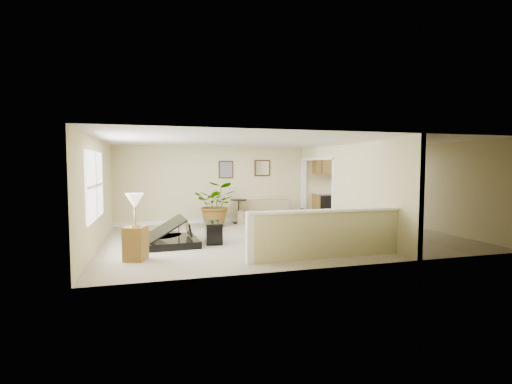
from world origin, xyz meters
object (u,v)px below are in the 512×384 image
object	(u,v)px
piano	(161,219)
lamp_stand	(135,232)
palm_plant	(216,204)
piano_bench	(213,232)
accent_table	(239,208)
loveseat	(263,211)
small_plant	(303,217)

from	to	relation	value
piano	lamp_stand	size ratio (longest dim) A/B	1.49
piano	palm_plant	bearing A→B (deg)	48.31
piano_bench	lamp_stand	bearing A→B (deg)	-143.86
accent_table	loveseat	bearing A→B (deg)	-4.83
piano	piano_bench	size ratio (longest dim) A/B	2.62
small_plant	lamp_stand	xyz separation A→B (m)	(-5.08, -3.60, 0.35)
accent_table	small_plant	world-z (taller)	accent_table
loveseat	palm_plant	world-z (taller)	palm_plant
accent_table	lamp_stand	world-z (taller)	lamp_stand
piano	palm_plant	size ratio (longest dim) A/B	1.28
piano_bench	palm_plant	distance (m)	2.43
piano	accent_table	xyz separation A→B (m)	(2.50, 2.71, -0.12)
palm_plant	small_plant	xyz separation A→B (m)	(2.87, -0.03, -0.48)
palm_plant	accent_table	bearing A→B (deg)	31.36
loveseat	piano_bench	bearing A→B (deg)	-111.74
piano_bench	loveseat	distance (m)	3.48
piano	palm_plant	xyz separation A→B (m)	(1.69, 2.21, 0.07)
piano	loveseat	xyz separation A→B (m)	(3.32, 2.64, -0.25)
loveseat	accent_table	distance (m)	0.83
accent_table	small_plant	xyz separation A→B (m)	(2.05, -0.53, -0.29)
piano	palm_plant	world-z (taller)	piano
piano_bench	accent_table	xyz separation A→B (m)	(1.28, 2.85, 0.25)
small_plant	lamp_stand	distance (m)	6.23
loveseat	small_plant	bearing A→B (deg)	-5.04
palm_plant	piano	bearing A→B (deg)	-127.37
piano_bench	accent_table	distance (m)	3.13
palm_plant	small_plant	distance (m)	2.91
lamp_stand	piano	bearing A→B (deg)	69.72
piano	small_plant	bearing A→B (deg)	21.28
loveseat	palm_plant	xyz separation A→B (m)	(-1.63, -0.43, 0.32)
loveseat	lamp_stand	size ratio (longest dim) A/B	1.46
loveseat	palm_plant	distance (m)	1.72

